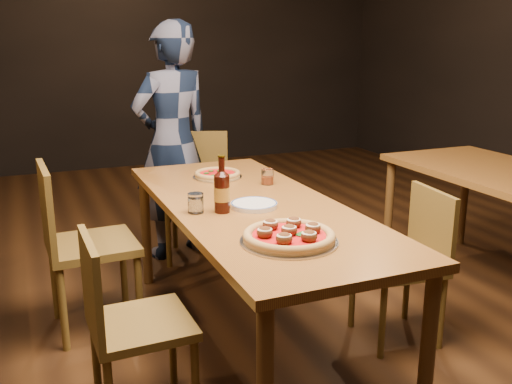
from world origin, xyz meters
name	(u,v)px	position (x,y,z in m)	size (l,w,h in m)	color
ground	(252,340)	(0.00, 0.00, 0.00)	(9.00, 9.00, 0.00)	black
table_main	(252,217)	(0.00, 0.00, 0.68)	(0.80, 2.00, 0.75)	brown
chair_main_nw	(141,323)	(-0.64, -0.38, 0.42)	(0.39, 0.39, 0.84)	brown
chair_main_sw	(92,244)	(-0.72, 0.48, 0.48)	(0.45, 0.45, 0.96)	brown
chair_main_e	(398,264)	(0.71, -0.25, 0.42)	(0.39, 0.39, 0.83)	brown
chair_end	(197,195)	(0.09, 1.25, 0.46)	(0.43, 0.43, 0.93)	brown
pizza_meatball	(289,236)	(-0.07, -0.56, 0.78)	(0.39, 0.39, 0.07)	#B7B7BF
pizza_margherita	(217,174)	(0.02, 0.58, 0.77)	(0.29, 0.29, 0.04)	#B7B7BF
plate_stack	(254,205)	(-0.02, -0.06, 0.76)	(0.22, 0.22, 0.02)	white
beer_bottle	(222,193)	(-0.18, -0.08, 0.84)	(0.07, 0.07, 0.26)	black
water_glass	(196,203)	(-0.30, -0.04, 0.80)	(0.07, 0.07, 0.09)	white
amber_glass	(267,177)	(0.22, 0.32, 0.79)	(0.07, 0.07, 0.09)	#AE4413
diner	(172,142)	(-0.03, 1.39, 0.83)	(0.60, 0.40, 1.66)	black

